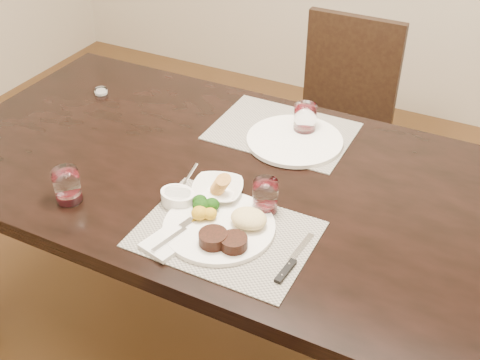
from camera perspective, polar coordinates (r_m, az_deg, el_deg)
The scene contains 15 objects.
ground_plane at distance 2.34m, azimuth 0.45°, elevation -14.68°, with size 4.50×4.50×0.00m, color #4E3519.
dining_table at distance 1.87m, azimuth 0.55°, elevation -1.58°, with size 2.00×1.00×0.75m.
chair_far at distance 2.69m, azimuth 9.47°, elevation 6.45°, with size 0.42×0.42×0.90m.
placemat_near at distance 1.61m, azimuth -1.37°, elevation -5.16°, with size 0.46×0.34×0.00m, color gray.
placemat_far at distance 2.04m, azimuth 4.05°, elevation 4.64°, with size 0.46×0.34×0.00m, color gray.
dinner_plate at distance 1.60m, azimuth -1.61°, elevation -4.37°, with size 0.30×0.30×0.05m.
napkin_fork at distance 1.59m, azimuth -6.29°, elevation -5.43°, with size 0.13×0.19×0.02m.
steak_knife at distance 1.52m, azimuth 4.71°, elevation -8.05°, with size 0.03×0.21×0.01m.
cracker_bowl at distance 1.72m, azimuth -2.14°, elevation -0.95°, with size 0.18×0.18×0.06m.
sauce_ramekin at distance 1.70m, azimuth -5.90°, elevation -1.62°, with size 0.10×0.15×0.08m.
wine_glass_near at distance 1.66m, azimuth 2.41°, elevation -1.67°, with size 0.07×0.07×0.10m.
far_plate at distance 1.98m, azimuth 5.20°, elevation 3.77°, with size 0.31×0.31×0.01m, color white.
wine_glass_far at distance 2.01m, azimuth 6.17°, elevation 5.62°, with size 0.07×0.07×0.10m.
wine_glass_side at distance 1.77m, azimuth -16.04°, elevation -0.66°, with size 0.07×0.07×0.10m.
salt_cellar at distance 2.32m, azimuth -13.04°, elevation 8.15°, with size 0.05×0.05×0.02m.
Camera 1 is at (0.66, -1.33, 1.81)m, focal length 45.00 mm.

